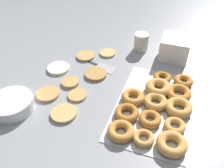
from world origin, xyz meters
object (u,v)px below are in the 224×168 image
pancake_0 (77,95)px  pancake_7 (64,113)px  container_stack (175,48)px  spatula (102,66)px  pancake_3 (96,74)px  pancake_4 (70,82)px  donut_tray (157,106)px  paper_cup (141,42)px  pancake_2 (86,56)px  pancake_6 (48,94)px  pancake_5 (108,53)px  batter_bowl (12,104)px  pancake_1 (58,68)px

pancake_0 → pancake_7: 0.12m
container_stack → spatula: (-0.22, 0.34, -0.06)m
pancake_3 → pancake_4: (-0.10, 0.09, -0.00)m
pancake_7 → donut_tray: donut_tray is taller
pancake_4 → container_stack: (0.39, -0.43, 0.05)m
pancake_7 → paper_cup: bearing=-16.5°
pancake_7 → spatula: pancake_7 is taller
pancake_2 → pancake_6: (-0.34, 0.03, 0.00)m
pancake_5 → pancake_0: bearing=178.6°
batter_bowl → container_stack: 0.86m
pancake_4 → pancake_6: (-0.11, 0.06, -0.00)m
pancake_3 → spatula: 0.08m
pancake_1 → pancake_2: size_ratio=1.15×
pancake_1 → batter_bowl: size_ratio=0.63×
pancake_4 → container_stack: 0.59m
donut_tray → paper_cup: (0.44, 0.18, 0.03)m
pancake_4 → batter_bowl: batter_bowl is taller
donut_tray → batter_bowl: bearing=108.9°
pancake_1 → batter_bowl: 0.32m
batter_bowl → pancake_6: bearing=-37.4°
batter_bowl → spatula: 0.48m
pancake_6 → spatula: size_ratio=0.42×
pancake_3 → paper_cup: size_ratio=1.09×
donut_tray → pancake_5: bearing=45.6°
pancake_3 → pancake_7: bearing=175.0°
pancake_0 → pancake_3: (0.17, -0.02, 0.00)m
pancake_2 → pancake_4: bearing=-174.1°
pancake_4 → batter_bowl: (-0.23, 0.15, 0.02)m
pancake_3 → paper_cup: (0.31, -0.15, 0.04)m
pancake_4 → donut_tray: donut_tray is taller
pancake_6 → donut_tray: (0.07, -0.48, 0.01)m
pancake_3 → spatula: pancake_3 is taller
pancake_3 → donut_tray: size_ratio=0.22×
pancake_0 → pancake_4: size_ratio=1.02×
pancake_6 → spatula: bearing=-28.0°
container_stack → pancake_7: bearing=147.8°
donut_tray → paper_cup: paper_cup is taller
pancake_2 → container_stack: 0.49m
donut_tray → pancake_6: bearing=98.7°
pancake_3 → pancake_7: size_ratio=1.00×
pancake_0 → pancake_6: (-0.04, 0.13, 0.00)m
pancake_0 → pancake_3: size_ratio=0.78×
pancake_0 → pancake_3: pancake_3 is taller
pancake_2 → pancake_3: bearing=-139.3°
pancake_3 → pancake_6: pancake_3 is taller
pancake_0 → spatula: bearing=-5.1°
donut_tray → pancake_3: bearing=68.3°
pancake_3 → pancake_5: pancake_3 is taller
batter_bowl → container_stack: (0.62, -0.59, 0.03)m
pancake_1 → pancake_7: (-0.27, -0.18, -0.00)m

